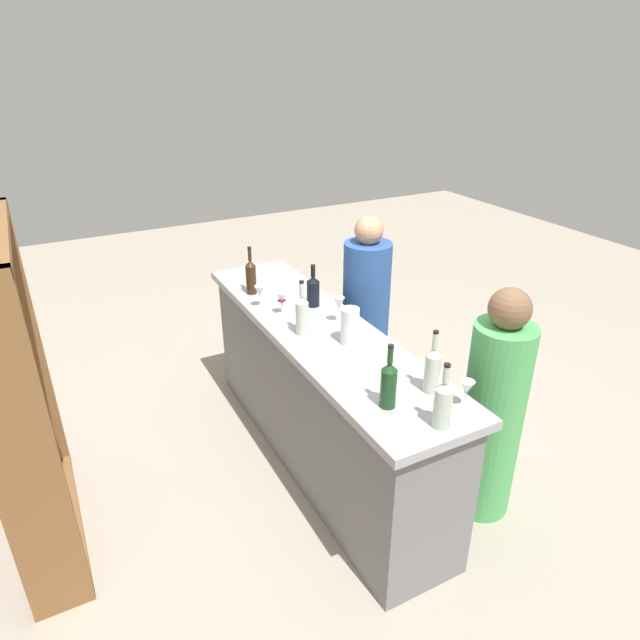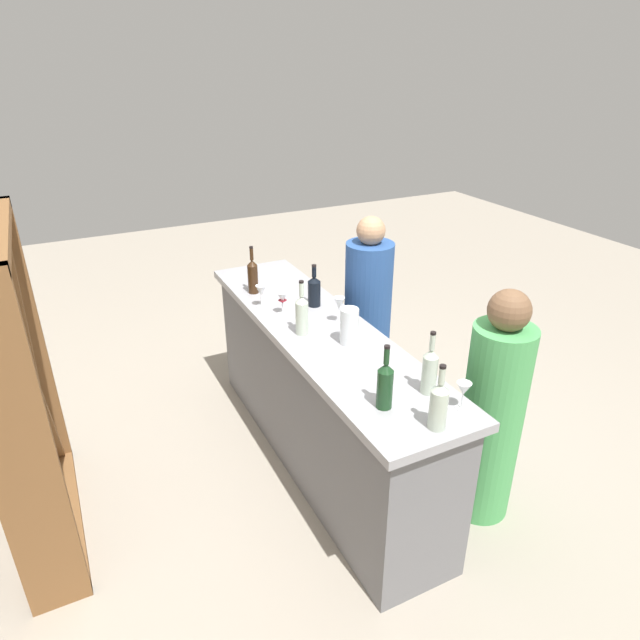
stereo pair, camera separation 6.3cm
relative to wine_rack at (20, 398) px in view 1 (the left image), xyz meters
name	(u,v)px [view 1 (the left image)]	position (x,y,z in m)	size (l,w,h in m)	color
ground_plane	(320,457)	(-0.18, -1.65, -0.89)	(12.00, 12.00, 0.00)	#9E9384
bar_counter	(320,396)	(-0.18, -1.65, -0.39)	(2.44, 0.59, 0.99)	slate
wine_rack	(20,398)	(0.00, 0.00, 0.00)	(1.23, 0.28, 1.78)	brown
wine_bottle_leftmost_clear_pale	(443,403)	(-1.29, -1.67, 0.22)	(0.08, 0.08, 0.32)	#B7C6B2
wine_bottle_second_left_olive_green	(389,383)	(-1.06, -1.55, 0.22)	(0.08, 0.08, 0.33)	#193D1E
wine_bottle_center_clear_pale	(432,369)	(-1.04, -1.81, 0.23)	(0.07, 0.07, 0.33)	#B7C6B2
wine_bottle_second_right_clear_pale	(302,314)	(-0.20, -1.52, 0.23)	(0.08, 0.08, 0.33)	#B7C6B2
wine_bottle_rightmost_near_black	(313,290)	(0.13, -1.76, 0.21)	(0.08, 0.08, 0.28)	black
wine_bottle_far_right_amber_brown	(251,276)	(0.51, -1.48, 0.23)	(0.07, 0.07, 0.33)	#331E0F
wine_glass_near_left	(467,388)	(-1.23, -1.86, 0.20)	(0.07, 0.07, 0.14)	white
wine_glass_near_center	(339,305)	(-0.17, -1.78, 0.22)	(0.07, 0.07, 0.17)	white
wine_glass_near_right	(282,300)	(0.10, -1.53, 0.20)	(0.07, 0.07, 0.14)	white
wine_glass_far_left	(260,292)	(0.27, -1.44, 0.21)	(0.07, 0.07, 0.15)	white
water_pitcher	(350,326)	(-0.43, -1.71, 0.21)	(0.11, 0.11, 0.21)	silver
person_left_guest	(493,414)	(-1.00, -2.31, -0.23)	(0.37, 0.37, 1.42)	#4CA559
person_center_guest	(365,326)	(0.21, -2.23, -0.19)	(0.37, 0.37, 1.51)	#284C8C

